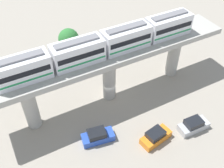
{
  "coord_description": "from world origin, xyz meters",
  "views": [
    {
      "loc": [
        -25.72,
        13.33,
        29.13
      ],
      "look_at": [
        -2.5,
        0.88,
        4.88
      ],
      "focal_mm": 42.75,
      "sensor_mm": 36.0,
      "label": 1
    }
  ],
  "objects_px": {
    "parked_car_orange": "(156,136)",
    "tree_near_viaduct": "(69,39)",
    "train": "(103,45)",
    "parked_car_silver": "(193,125)",
    "parked_car_blue": "(98,136)"
  },
  "relations": [
    {
      "from": "parked_car_orange",
      "to": "tree_near_viaduct",
      "type": "relative_size",
      "value": 0.9
    },
    {
      "from": "train",
      "to": "parked_car_orange",
      "type": "bearing_deg",
      "value": -166.8
    },
    {
      "from": "parked_car_silver",
      "to": "tree_near_viaduct",
      "type": "bearing_deg",
      "value": 21.63
    },
    {
      "from": "train",
      "to": "parked_car_silver",
      "type": "distance_m",
      "value": 16.21
    },
    {
      "from": "train",
      "to": "parked_car_blue",
      "type": "height_order",
      "value": "train"
    },
    {
      "from": "parked_car_blue",
      "to": "parked_car_orange",
      "type": "bearing_deg",
      "value": -109.04
    },
    {
      "from": "train",
      "to": "tree_near_viaduct",
      "type": "xyz_separation_m",
      "value": [
        13.35,
        0.23,
        -6.61
      ]
    },
    {
      "from": "train",
      "to": "parked_car_silver",
      "type": "height_order",
      "value": "train"
    },
    {
      "from": "train",
      "to": "parked_car_blue",
      "type": "bearing_deg",
      "value": 146.73
    },
    {
      "from": "train",
      "to": "parked_car_orange",
      "type": "distance_m",
      "value": 13.67
    },
    {
      "from": "train",
      "to": "tree_near_viaduct",
      "type": "height_order",
      "value": "train"
    },
    {
      "from": "parked_car_silver",
      "to": "parked_car_orange",
      "type": "distance_m",
      "value": 5.63
    },
    {
      "from": "parked_car_blue",
      "to": "parked_car_orange",
      "type": "height_order",
      "value": "same"
    },
    {
      "from": "parked_car_orange",
      "to": "tree_near_viaduct",
      "type": "bearing_deg",
      "value": -3.0
    },
    {
      "from": "parked_car_blue",
      "to": "tree_near_viaduct",
      "type": "bearing_deg",
      "value": -1.95
    }
  ]
}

